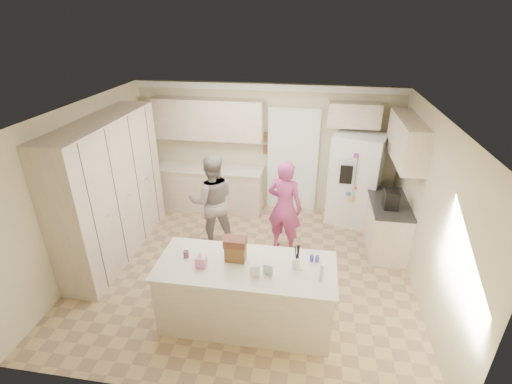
% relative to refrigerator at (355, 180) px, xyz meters
% --- Properties ---
extents(floor, '(5.20, 4.60, 0.02)m').
position_rel_refrigerator_xyz_m(floor, '(-1.79, -1.88, -0.91)').
color(floor, tan).
rests_on(floor, ground).
extents(ceiling, '(5.20, 4.60, 0.02)m').
position_rel_refrigerator_xyz_m(ceiling, '(-1.79, -1.88, 1.71)').
color(ceiling, white).
rests_on(ceiling, wall_back).
extents(wall_back, '(5.20, 0.02, 2.60)m').
position_rel_refrigerator_xyz_m(wall_back, '(-1.79, 0.43, 0.40)').
color(wall_back, beige).
rests_on(wall_back, ground).
extents(wall_front, '(5.20, 0.02, 2.60)m').
position_rel_refrigerator_xyz_m(wall_front, '(-1.79, -4.19, 0.40)').
color(wall_front, beige).
rests_on(wall_front, ground).
extents(wall_left, '(0.02, 4.60, 2.60)m').
position_rel_refrigerator_xyz_m(wall_left, '(-4.40, -1.88, 0.40)').
color(wall_left, beige).
rests_on(wall_left, ground).
extents(wall_right, '(0.02, 4.60, 2.60)m').
position_rel_refrigerator_xyz_m(wall_right, '(0.82, -1.88, 0.40)').
color(wall_right, beige).
rests_on(wall_right, ground).
extents(crown_back, '(5.20, 0.08, 0.12)m').
position_rel_refrigerator_xyz_m(crown_back, '(-1.79, 0.38, 1.63)').
color(crown_back, white).
rests_on(crown_back, wall_back).
extents(pantry_bank, '(0.60, 2.60, 2.35)m').
position_rel_refrigerator_xyz_m(pantry_bank, '(-4.09, -1.68, 0.28)').
color(pantry_bank, beige).
rests_on(pantry_bank, floor).
extents(back_base_cab, '(2.20, 0.60, 0.88)m').
position_rel_refrigerator_xyz_m(back_base_cab, '(-2.94, 0.12, -0.46)').
color(back_base_cab, beige).
rests_on(back_base_cab, floor).
extents(back_countertop, '(2.24, 0.63, 0.04)m').
position_rel_refrigerator_xyz_m(back_countertop, '(-2.94, 0.11, 0.00)').
color(back_countertop, beige).
rests_on(back_countertop, back_base_cab).
extents(back_upper_cab, '(2.20, 0.35, 0.80)m').
position_rel_refrigerator_xyz_m(back_upper_cab, '(-2.94, 0.24, 1.00)').
color(back_upper_cab, beige).
rests_on(back_upper_cab, wall_back).
extents(doorway_opening, '(0.90, 0.06, 2.10)m').
position_rel_refrigerator_xyz_m(doorway_opening, '(-1.24, 0.40, 0.15)').
color(doorway_opening, black).
rests_on(doorway_opening, floor).
extents(doorway_casing, '(1.02, 0.03, 2.22)m').
position_rel_refrigerator_xyz_m(doorway_casing, '(-1.24, 0.36, 0.15)').
color(doorway_casing, white).
rests_on(doorway_casing, floor).
extents(wall_frame_upper, '(0.15, 0.02, 0.20)m').
position_rel_refrigerator_xyz_m(wall_frame_upper, '(-1.77, 0.39, 0.65)').
color(wall_frame_upper, brown).
rests_on(wall_frame_upper, wall_back).
extents(wall_frame_lower, '(0.15, 0.02, 0.20)m').
position_rel_refrigerator_xyz_m(wall_frame_lower, '(-1.77, 0.39, 0.38)').
color(wall_frame_lower, brown).
rests_on(wall_frame_lower, wall_back).
extents(refrigerator, '(1.07, 0.94, 1.80)m').
position_rel_refrigerator_xyz_m(refrigerator, '(0.00, 0.00, 0.00)').
color(refrigerator, white).
rests_on(refrigerator, floor).
extents(fridge_seam, '(0.02, 0.02, 1.78)m').
position_rel_refrigerator_xyz_m(fridge_seam, '(0.00, -0.35, 0.00)').
color(fridge_seam, gray).
rests_on(fridge_seam, refrigerator).
extents(fridge_dispenser, '(0.22, 0.03, 0.35)m').
position_rel_refrigerator_xyz_m(fridge_dispenser, '(-0.22, -0.37, 0.25)').
color(fridge_dispenser, black).
rests_on(fridge_dispenser, refrigerator).
extents(fridge_handle_l, '(0.02, 0.02, 0.85)m').
position_rel_refrigerator_xyz_m(fridge_handle_l, '(-0.05, -0.37, 0.15)').
color(fridge_handle_l, silver).
rests_on(fridge_handle_l, refrigerator).
extents(fridge_handle_r, '(0.02, 0.02, 0.85)m').
position_rel_refrigerator_xyz_m(fridge_handle_r, '(0.05, -0.37, 0.15)').
color(fridge_handle_r, silver).
rests_on(fridge_handle_r, refrigerator).
extents(over_fridge_cab, '(0.95, 0.35, 0.45)m').
position_rel_refrigerator_xyz_m(over_fridge_cab, '(-0.14, 0.24, 1.20)').
color(over_fridge_cab, beige).
rests_on(over_fridge_cab, wall_back).
extents(right_base_cab, '(0.60, 1.20, 0.88)m').
position_rel_refrigerator_xyz_m(right_base_cab, '(0.51, -0.88, -0.46)').
color(right_base_cab, beige).
rests_on(right_base_cab, floor).
extents(right_countertop, '(0.63, 1.24, 0.04)m').
position_rel_refrigerator_xyz_m(right_countertop, '(0.50, -0.88, 0.00)').
color(right_countertop, '#2D2B28').
rests_on(right_countertop, right_base_cab).
extents(right_upper_cab, '(0.35, 1.50, 0.70)m').
position_rel_refrigerator_xyz_m(right_upper_cab, '(0.63, -0.68, 1.05)').
color(right_upper_cab, beige).
rests_on(right_upper_cab, wall_right).
extents(coffee_maker, '(0.22, 0.28, 0.30)m').
position_rel_refrigerator_xyz_m(coffee_maker, '(0.46, -1.08, 0.17)').
color(coffee_maker, black).
rests_on(coffee_maker, right_countertop).
extents(island_base, '(2.20, 0.90, 0.88)m').
position_rel_refrigerator_xyz_m(island_base, '(-1.59, -2.98, -0.46)').
color(island_base, beige).
rests_on(island_base, floor).
extents(island_top, '(2.28, 0.96, 0.05)m').
position_rel_refrigerator_xyz_m(island_top, '(-1.59, -2.98, 0.00)').
color(island_top, beige).
rests_on(island_top, island_base).
extents(utensil_crock, '(0.13, 0.13, 0.15)m').
position_rel_refrigerator_xyz_m(utensil_crock, '(-0.94, -2.93, 0.10)').
color(utensil_crock, white).
rests_on(utensil_crock, island_top).
extents(tissue_box, '(0.13, 0.13, 0.14)m').
position_rel_refrigerator_xyz_m(tissue_box, '(-2.14, -3.08, 0.10)').
color(tissue_box, pink).
rests_on(tissue_box, island_top).
extents(tissue_plume, '(0.08, 0.08, 0.08)m').
position_rel_refrigerator_xyz_m(tissue_plume, '(-2.14, -3.08, 0.20)').
color(tissue_plume, white).
rests_on(tissue_plume, tissue_box).
extents(dollhouse_body, '(0.26, 0.18, 0.22)m').
position_rel_refrigerator_xyz_m(dollhouse_body, '(-1.74, -2.88, 0.14)').
color(dollhouse_body, brown).
rests_on(dollhouse_body, island_top).
extents(dollhouse_roof, '(0.28, 0.20, 0.10)m').
position_rel_refrigerator_xyz_m(dollhouse_roof, '(-1.74, -2.88, 0.30)').
color(dollhouse_roof, '#592D1E').
rests_on(dollhouse_roof, dollhouse_body).
extents(jam_jar, '(0.07, 0.07, 0.09)m').
position_rel_refrigerator_xyz_m(jam_jar, '(-2.39, -2.93, 0.07)').
color(jam_jar, '#59263F').
rests_on(jam_jar, island_top).
extents(greeting_card_a, '(0.12, 0.06, 0.16)m').
position_rel_refrigerator_xyz_m(greeting_card_a, '(-1.44, -3.18, 0.11)').
color(greeting_card_a, white).
rests_on(greeting_card_a, island_top).
extents(greeting_card_b, '(0.12, 0.05, 0.16)m').
position_rel_refrigerator_xyz_m(greeting_card_b, '(-1.29, -3.13, 0.11)').
color(greeting_card_b, silver).
rests_on(greeting_card_b, island_top).
extents(water_bottle, '(0.07, 0.07, 0.24)m').
position_rel_refrigerator_xyz_m(water_bottle, '(-0.64, -3.13, 0.14)').
color(water_bottle, silver).
rests_on(water_bottle, island_top).
extents(shaker_salt, '(0.05, 0.05, 0.09)m').
position_rel_refrigerator_xyz_m(shaker_salt, '(-0.77, -2.76, 0.07)').
color(shaker_salt, '#32329C').
rests_on(shaker_salt, island_top).
extents(shaker_pepper, '(0.05, 0.05, 0.09)m').
position_rel_refrigerator_xyz_m(shaker_pepper, '(-0.70, -2.76, 0.07)').
color(shaker_pepper, '#32329C').
rests_on(shaker_pepper, island_top).
extents(teen_boy, '(0.98, 0.86, 1.69)m').
position_rel_refrigerator_xyz_m(teen_boy, '(-2.52, -1.18, -0.06)').
color(teen_boy, gray).
rests_on(teen_boy, floor).
extents(teen_girl, '(0.69, 0.55, 1.67)m').
position_rel_refrigerator_xyz_m(teen_girl, '(-1.25, -1.19, -0.06)').
color(teen_girl, '#B7389B').
rests_on(teen_girl, floor).
extents(fridge_magnets, '(0.76, 0.02, 1.44)m').
position_rel_refrigerator_xyz_m(fridge_magnets, '(0.00, -0.36, 0.00)').
color(fridge_magnets, tan).
rests_on(fridge_magnets, refrigerator).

